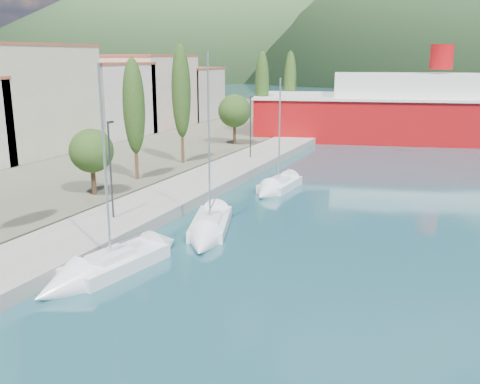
% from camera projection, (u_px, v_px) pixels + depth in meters
% --- Properties ---
extents(ground, '(1400.00, 1400.00, 0.00)m').
position_uv_depth(ground, '(421.00, 104.00, 124.30)').
color(ground, '#1E4A54').
extents(quay, '(5.00, 88.00, 0.80)m').
position_uv_depth(quay, '(198.00, 185.00, 44.09)').
color(quay, gray).
rests_on(quay, ground).
extents(town_buildings, '(9.20, 69.20, 11.30)m').
position_uv_depth(town_buildings, '(64.00, 102.00, 61.39)').
color(town_buildings, beige).
rests_on(town_buildings, land_strip).
extents(tree_row, '(3.79, 64.11, 11.14)m').
position_uv_depth(tree_row, '(186.00, 107.00, 51.26)').
color(tree_row, '#47301E').
rests_on(tree_row, land_strip).
extents(lamp_posts, '(0.15, 47.68, 6.06)m').
position_uv_depth(lamp_posts, '(105.00, 168.00, 32.59)').
color(lamp_posts, '#2D2D33').
rests_on(lamp_posts, quay).
extents(sailboat_near, '(3.61, 8.16, 11.33)m').
position_uv_depth(sailboat_near, '(88.00, 276.00, 26.05)').
color(sailboat_near, silver).
rests_on(sailboat_near, ground).
extents(sailboat_mid, '(4.73, 8.48, 11.84)m').
position_uv_depth(sailboat_mid, '(207.00, 234.00, 32.22)').
color(sailboat_mid, silver).
rests_on(sailboat_mid, ground).
extents(sailboat_far, '(2.48, 6.83, 9.90)m').
position_uv_depth(sailboat_far, '(272.00, 189.00, 43.08)').
color(sailboat_far, silver).
rests_on(sailboat_far, ground).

